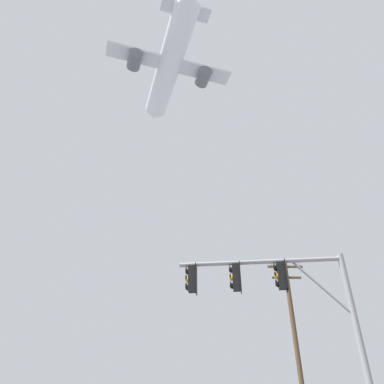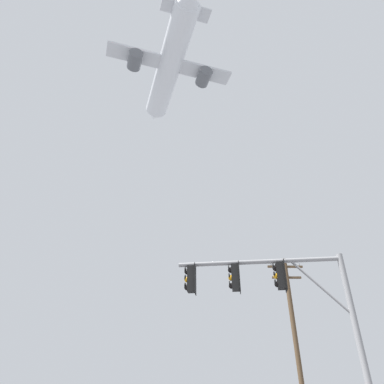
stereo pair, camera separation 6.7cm
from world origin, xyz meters
name	(u,v)px [view 1 (the left image)]	position (x,y,z in m)	size (l,w,h in m)	color
signal_pole_near	(278,294)	(3.48, 8.21, 4.47)	(5.63, 1.00, 5.77)	gray
utility_pole	(294,332)	(6.66, 17.85, 4.98)	(2.20, 0.28, 9.36)	brown
airplane	(169,65)	(-2.80, 37.58, 52.27)	(21.48, 27.81, 7.66)	white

